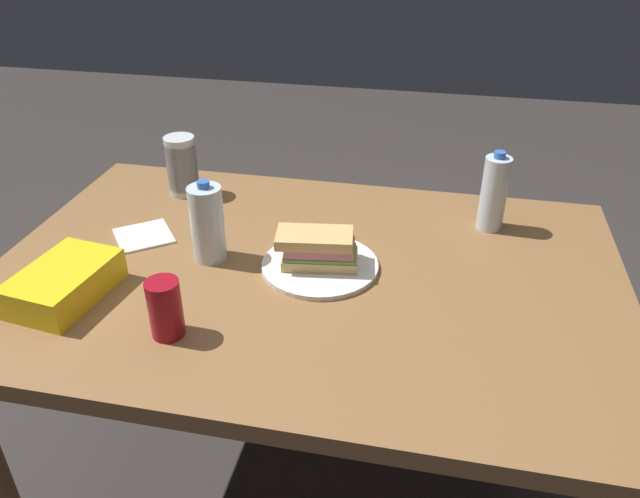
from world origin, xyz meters
TOP-DOWN VIEW (x-y plane):
  - ground_plane at (0.00, 0.00)m, footprint 8.00×8.00m
  - dining_table at (0.00, 0.00)m, footprint 1.44×0.95m
  - paper_plate at (-0.03, -0.02)m, footprint 0.27×0.27m
  - sandwich at (-0.03, -0.01)m, footprint 0.19×0.12m
  - soda_can_red at (0.21, 0.28)m, footprint 0.07×0.07m
  - chip_bag at (0.48, 0.21)m, footprint 0.18×0.25m
  - water_bottle_tall at (-0.41, -0.29)m, footprint 0.07×0.07m
  - plastic_cup_stack at (0.42, -0.32)m, footprint 0.08×0.08m
  - water_bottle_spare at (0.23, -0.01)m, footprint 0.08×0.08m
  - paper_napkin at (0.43, -0.06)m, footprint 0.18×0.18m

SIDE VIEW (x-z plane):
  - ground_plane at x=0.00m, z-range 0.00..0.00m
  - dining_table at x=0.00m, z-range 0.29..1.06m
  - paper_napkin at x=0.43m, z-range 0.77..0.78m
  - paper_plate at x=-0.03m, z-range 0.77..0.78m
  - chip_bag at x=0.48m, z-range 0.77..0.84m
  - sandwich at x=-0.03m, z-range 0.78..0.87m
  - soda_can_red at x=0.21m, z-range 0.77..0.89m
  - plastic_cup_stack at x=0.42m, z-range 0.77..0.94m
  - water_bottle_spare at x=0.23m, z-range 0.77..0.96m
  - water_bottle_tall at x=-0.41m, z-range 0.77..0.97m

